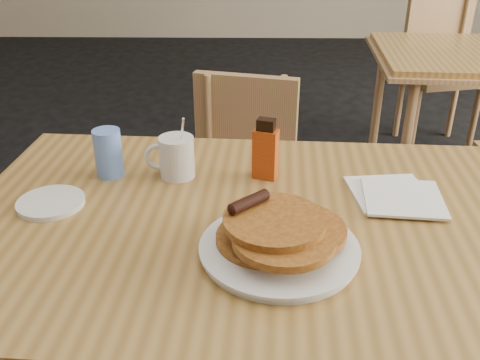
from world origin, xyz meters
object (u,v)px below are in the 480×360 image
chair_main_far (245,173)px  syrup_bottle (266,151)px  main_table (251,234)px  coffee_mug (176,156)px  blue_tumbler (108,153)px  chair_neighbor_far (439,54)px  pancake_plate (279,240)px

chair_main_far → syrup_bottle: 0.64m
main_table → coffee_mug: coffee_mug is taller
coffee_mug → blue_tumbler: (-0.16, 0.00, 0.01)m
chair_main_far → coffee_mug: bearing=-93.6°
chair_main_far → chair_neighbor_far: size_ratio=0.89×
syrup_bottle → blue_tumbler: syrup_bottle is taller
main_table → pancake_plate: size_ratio=4.41×
blue_tumbler → chair_neighbor_far: bearing=53.6°
chair_neighbor_far → coffee_mug: (-1.30, -1.98, 0.25)m
coffee_mug → blue_tumbler: bearing=-179.3°
syrup_bottle → blue_tumbler: 0.38m
chair_main_far → chair_neighbor_far: (1.13, 1.44, 0.06)m
pancake_plate → syrup_bottle: size_ratio=2.03×
main_table → chair_main_far: 0.76m
main_table → coffee_mug: (-0.18, 0.19, 0.09)m
chair_main_far → chair_neighbor_far: 1.84m
chair_main_far → blue_tumbler: (-0.33, -0.53, 0.32)m
pancake_plate → syrup_bottle: syrup_bottle is taller
coffee_mug → pancake_plate: bearing=-52.3°
coffee_mug → syrup_bottle: 0.22m
pancake_plate → chair_neighbor_far: bearing=65.2°
coffee_mug → blue_tumbler: coffee_mug is taller
syrup_bottle → chair_main_far: bearing=113.4°
syrup_bottle → blue_tumbler: (-0.38, 0.01, -0.01)m
main_table → chair_main_far: (-0.02, 0.73, -0.22)m
chair_main_far → pancake_plate: 0.91m
chair_neighbor_far → syrup_bottle: size_ratio=6.11×
chair_neighbor_far → main_table: bearing=-129.9°
pancake_plate → coffee_mug: size_ratio=1.93×
main_table → syrup_bottle: syrup_bottle is taller
pancake_plate → syrup_bottle: 0.32m
chair_neighbor_far → pancake_plate: size_ratio=3.01×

